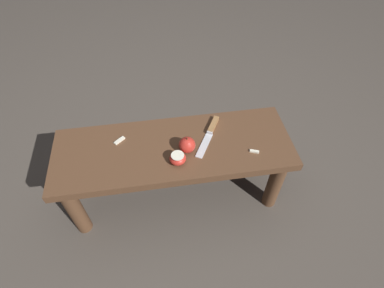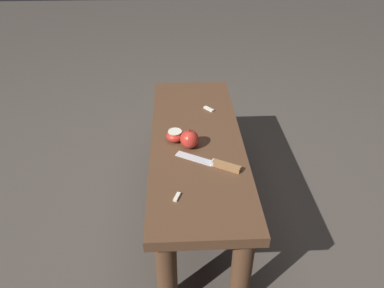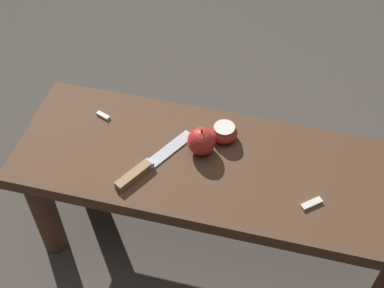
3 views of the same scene
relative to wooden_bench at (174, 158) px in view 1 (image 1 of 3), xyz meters
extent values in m
plane|color=#4C443D|center=(0.00, 0.00, -0.31)|extent=(8.00, 8.00, 0.00)
cube|color=brown|center=(0.00, 0.00, 0.06)|extent=(1.07, 0.37, 0.04)
cylinder|color=brown|center=(-0.48, -0.13, -0.14)|extent=(0.07, 0.07, 0.35)
cylinder|color=brown|center=(0.48, -0.13, -0.14)|extent=(0.07, 0.07, 0.35)
cylinder|color=brown|center=(-0.48, 0.13, -0.14)|extent=(0.07, 0.07, 0.35)
cylinder|color=brown|center=(0.48, 0.13, -0.14)|extent=(0.07, 0.07, 0.35)
cube|color=silver|center=(-0.14, 0.01, 0.08)|extent=(0.10, 0.15, 0.00)
cube|color=silver|center=(-0.18, -0.05, 0.09)|extent=(0.03, 0.02, 0.02)
cube|color=#9E7042|center=(-0.20, -0.10, 0.09)|extent=(0.07, 0.10, 0.02)
sphere|color=red|center=(-0.06, 0.03, 0.12)|extent=(0.07, 0.07, 0.07)
cylinder|color=#4C3319|center=(-0.06, 0.03, 0.16)|extent=(0.01, 0.01, 0.01)
ellipsoid|color=red|center=(-0.01, 0.09, 0.10)|extent=(0.07, 0.07, 0.04)
cylinder|color=white|center=(-0.01, 0.09, 0.12)|extent=(0.06, 0.06, 0.00)
cube|color=white|center=(0.24, -0.07, 0.08)|extent=(0.05, 0.05, 0.01)
cube|color=white|center=(-0.35, 0.08, 0.08)|extent=(0.04, 0.03, 0.01)
camera|label=1|loc=(0.05, 0.87, 1.10)|focal=28.00mm
camera|label=2|loc=(-1.27, 0.08, 0.92)|focal=35.00mm
camera|label=3|loc=(0.14, -0.85, 1.15)|focal=50.00mm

